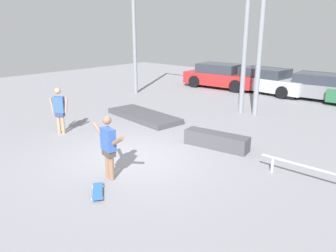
% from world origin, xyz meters
% --- Properties ---
extents(ground_plane, '(36.00, 36.00, 0.00)m').
position_xyz_m(ground_plane, '(0.00, 0.00, 0.00)').
color(ground_plane, gray).
extents(skateboarder, '(1.39, 0.35, 1.55)m').
position_xyz_m(skateboarder, '(0.52, -1.18, 0.85)').
color(skateboarder, '#8C664C').
rests_on(skateboarder, ground_plane).
extents(skateboard, '(0.75, 0.65, 0.08)m').
position_xyz_m(skateboard, '(0.91, -1.84, 0.06)').
color(skateboard, '#2D66B2').
rests_on(skateboard, ground_plane).
extents(grind_box, '(2.01, 0.75, 0.45)m').
position_xyz_m(grind_box, '(1.24, 2.27, 0.23)').
color(grind_box, '#47474C').
rests_on(grind_box, ground_plane).
extents(manual_pad, '(3.46, 1.68, 0.20)m').
position_xyz_m(manual_pad, '(-2.74, 3.12, 0.10)').
color(manual_pad, '#47474C').
rests_on(manual_pad, ground_plane).
extents(grind_rail, '(3.17, 0.09, 0.42)m').
position_xyz_m(grind_rail, '(4.56, 1.72, 0.34)').
color(grind_rail, '#B7BABF').
rests_on(grind_rail, ground_plane).
extents(canopy_support_left, '(6.67, 0.20, 6.47)m').
position_xyz_m(canopy_support_left, '(-3.56, 6.47, 4.00)').
color(canopy_support_left, gray).
rests_on(canopy_support_left, ground_plane).
extents(parked_car_red, '(4.42, 2.14, 1.40)m').
position_xyz_m(parked_car_red, '(-4.21, 10.90, 0.68)').
color(parked_car_red, red).
rests_on(parked_car_red, ground_plane).
extents(parked_car_silver, '(4.60, 2.16, 1.33)m').
position_xyz_m(parked_car_silver, '(-1.53, 11.27, 0.65)').
color(parked_car_silver, '#B7BABF').
rests_on(parked_car_silver, ground_plane).
extents(parked_car_grey, '(4.03, 2.11, 1.29)m').
position_xyz_m(parked_car_grey, '(1.32, 11.34, 0.63)').
color(parked_car_grey, slate).
rests_on(parked_car_grey, ground_plane).
extents(bystander, '(0.57, 0.44, 1.57)m').
position_xyz_m(bystander, '(-3.46, -0.08, 0.88)').
color(bystander, tan).
rests_on(bystander, ground_plane).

